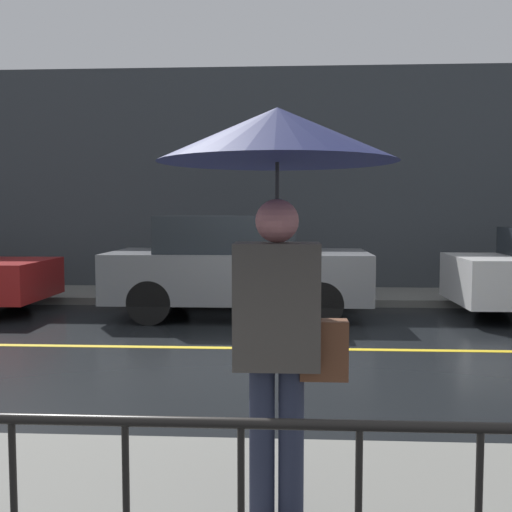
{
  "coord_description": "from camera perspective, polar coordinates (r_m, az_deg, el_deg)",
  "views": [
    {
      "loc": [
        -0.04,
        -7.38,
        1.71
      ],
      "look_at": [
        -0.32,
        -2.22,
        1.33
      ],
      "focal_mm": 42.0,
      "sensor_mm": 36.0,
      "label": 1
    }
  ],
  "objects": [
    {
      "name": "pedestrian",
      "position": [
        2.98,
        2.11,
        7.04
      ],
      "size": [
        1.19,
        1.19,
        2.09
      ],
      "color": "#23283D",
      "rests_on": "sidewalk_near"
    },
    {
      "name": "ground_plane",
      "position": [
        7.58,
        3.42,
        -8.82
      ],
      "size": [
        80.0,
        80.0,
        0.0
      ],
      "primitive_type": "plane",
      "color": "black"
    },
    {
      "name": "sidewalk_far",
      "position": [
        11.75,
        3.34,
        -3.82
      ],
      "size": [
        28.0,
        1.85,
        0.14
      ],
      "color": "slate",
      "rests_on": "ground_plane"
    },
    {
      "name": "building_storefront",
      "position": [
        12.72,
        3.37,
        7.11
      ],
      "size": [
        28.0,
        0.3,
        4.7
      ],
      "color": "#383D42",
      "rests_on": "ground_plane"
    },
    {
      "name": "car_grey",
      "position": [
        9.78,
        -1.87,
        -0.93
      ],
      "size": [
        4.17,
        1.87,
        1.64
      ],
      "color": "slate",
      "rests_on": "ground_plane"
    },
    {
      "name": "lane_marking",
      "position": [
        7.57,
        3.42,
        -8.79
      ],
      "size": [
        25.2,
        0.12,
        0.01
      ],
      "color": "gold",
      "rests_on": "ground_plane"
    }
  ]
}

